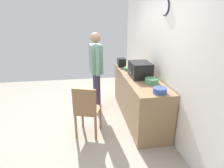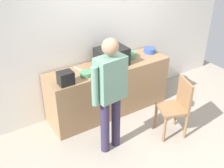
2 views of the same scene
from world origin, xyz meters
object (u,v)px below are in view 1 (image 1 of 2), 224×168
sandwich_plate (133,66)px  microwave (140,70)px  spoon_utensil (140,69)px  salad_bowl (128,69)px  mixing_bowl (152,81)px  wooden_chair (87,109)px  fork_utensil (126,77)px  toaster (122,62)px  person_standing (96,66)px  cereal_bowl (160,90)px

sandwich_plate → microwave: bearing=-6.0°
microwave → spoon_utensil: 0.59m
salad_bowl → mixing_bowl: mixing_bowl is taller
salad_bowl → wooden_chair: salad_bowl is taller
sandwich_plate → fork_utensil: size_ratio=1.57×
mixing_bowl → spoon_utensil: mixing_bowl is taller
toaster → person_standing: (0.36, -0.65, 0.02)m
fork_utensil → spoon_utensil: 0.71m
cereal_bowl → mixing_bowl: bearing=175.8°
salad_bowl → spoon_utensil: size_ratio=1.10×
spoon_utensil → person_standing: size_ratio=0.10×
microwave → mixing_bowl: 0.44m
microwave → toaster: size_ratio=2.27×
microwave → wooden_chair: size_ratio=0.53×
toaster → spoon_utensil: toaster is taller
microwave → salad_bowl: 0.57m
toaster → person_standing: person_standing is taller
person_standing → wooden_chair: (1.06, -0.25, -0.50)m
wooden_chair → microwave: bearing=115.0°
microwave → cereal_bowl: microwave is taller
salad_bowl → cereal_bowl: 1.42m
toaster → salad_bowl: bearing=11.3°
microwave → mixing_bowl: microwave is taller
salad_bowl → mixing_bowl: (0.97, 0.20, 0.02)m
mixing_bowl → person_standing: 1.34m
fork_utensil → spoon_utensil: bearing=140.6°
mixing_bowl → sandwich_plate: bearing=-179.7°
person_standing → salad_bowl: bearing=89.2°
mixing_bowl → toaster: size_ratio=1.12×
toaster → wooden_chair: bearing=-32.3°
microwave → spoon_utensil: bearing=162.8°
salad_bowl → person_standing: person_standing is taller
mixing_bowl → spoon_utensil: (-0.97, 0.08, -0.05)m
microwave → wooden_chair: microwave is taller
microwave → sandwich_plate: 0.82m
sandwich_plate → spoon_utensil: bearing=18.4°
cereal_bowl → toaster: toaster is taller
fork_utensil → person_standing: bearing=-135.4°
toaster → spoon_utensil: bearing=44.1°
person_standing → spoon_utensil: bearing=89.7°
spoon_utensil → person_standing: (-0.00, -1.00, 0.12)m
sandwich_plate → fork_utensil: bearing=-24.5°
microwave → toaster: microwave is taller
salad_bowl → mixing_bowl: 0.99m
sandwich_plate → person_standing: (0.25, -0.92, 0.10)m
microwave → toaster: (-0.91, -0.19, -0.05)m
sandwich_plate → cereal_bowl: (1.67, -0.03, 0.02)m
cereal_bowl → fork_utensil: size_ratio=1.27×
sandwich_plate → cereal_bowl: bearing=-0.9°
mixing_bowl → spoon_utensil: size_ratio=1.44×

